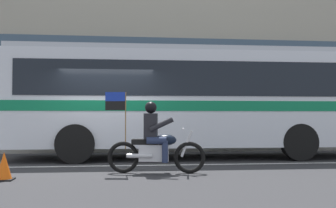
% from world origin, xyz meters
% --- Properties ---
extents(ground_plane, '(60.00, 60.00, 0.00)m').
position_xyz_m(ground_plane, '(0.00, 0.00, 0.00)').
color(ground_plane, '#2B2B2D').
extents(sidewalk_curb, '(28.00, 3.80, 0.15)m').
position_xyz_m(sidewalk_curb, '(0.00, 5.10, 0.07)').
color(sidewalk_curb, '#A39E93').
rests_on(sidewalk_curb, ground_plane).
extents(lane_center_stripe, '(26.60, 0.14, 0.01)m').
position_xyz_m(lane_center_stripe, '(0.00, -0.60, 0.00)').
color(lane_center_stripe, silver).
rests_on(lane_center_stripe, ground_plane).
extents(office_building_facade, '(28.00, 0.89, 11.61)m').
position_xyz_m(office_building_facade, '(0.00, 7.39, 5.81)').
color(office_building_facade, gray).
rests_on(office_building_facade, ground_plane).
extents(transit_bus, '(10.62, 2.73, 3.22)m').
position_xyz_m(transit_bus, '(2.47, 1.19, 1.88)').
color(transit_bus, silver).
rests_on(transit_bus, ground_plane).
extents(motorcycle_with_rider, '(2.18, 0.69, 1.78)m').
position_xyz_m(motorcycle_with_rider, '(1.13, -2.08, 0.67)').
color(motorcycle_with_rider, black).
rests_on(motorcycle_with_rider, ground_plane).
extents(traffic_cone, '(0.36, 0.36, 0.55)m').
position_xyz_m(traffic_cone, '(-1.86, -2.71, 0.26)').
color(traffic_cone, '#EA590F').
rests_on(traffic_cone, ground_plane).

